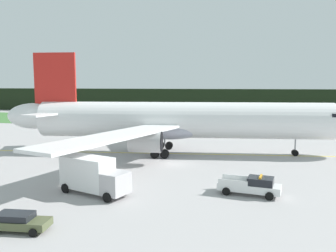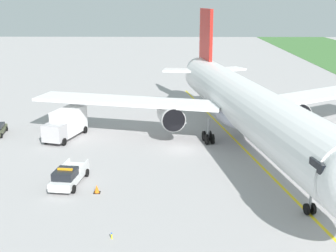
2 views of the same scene
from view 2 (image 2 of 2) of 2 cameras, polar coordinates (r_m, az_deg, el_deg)
ground at (r=51.96m, az=1.84°, el=-2.89°), size 320.00×320.00×0.00m
taxiway_centerline_main at (r=52.56m, az=9.59°, el=-2.88°), size 68.29×12.28×0.01m
airliner at (r=51.79m, az=9.62°, el=2.61°), size 53.19×48.24×15.26m
ops_pickup_truck at (r=42.78m, az=-12.42°, el=-6.16°), size 5.99×2.78×1.94m
catering_truck at (r=56.88m, az=-12.72°, el=0.33°), size 7.44×4.32×3.68m
apron_cone at (r=40.87m, az=-8.98°, el=-7.85°), size 0.60×0.60×0.75m
taxiway_edge_light_east at (r=33.52m, az=-7.13°, el=-13.54°), size 0.12×0.12×0.48m
taxiway_edge_light_west at (r=77.06m, az=-2.43°, el=3.49°), size 0.12×0.12×0.51m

